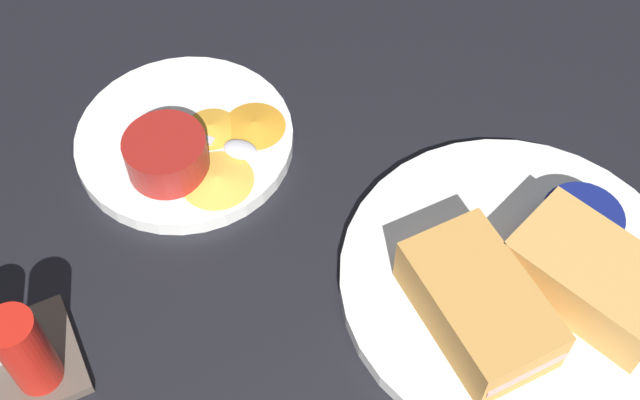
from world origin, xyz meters
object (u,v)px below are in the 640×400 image
spoon_by_dark_ramekin (519,256)px  ramekin_light_gravy (166,153)px  plate_chips_companion (185,140)px  spoon_by_gravy_ramekin (227,146)px  condiment_caddy (15,351)px  sandwich_half_far (593,277)px  plate_sandwich_main (515,281)px  ramekin_dark_sauce (579,225)px  sandwich_half_near (478,304)px

spoon_by_dark_ramekin → ramekin_light_gravy: size_ratio=1.34×
plate_chips_companion → ramekin_light_gravy: size_ratio=2.75×
spoon_by_dark_ramekin → spoon_by_gravy_ramekin: size_ratio=1.20×
ramekin_light_gravy → condiment_caddy: condiment_caddy is taller
spoon_by_dark_ramekin → condiment_caddy: (9.04, 39.83, 1.44)cm
sandwich_half_far → spoon_by_dark_ramekin: size_ratio=1.50×
plate_sandwich_main → spoon_by_gravy_ramekin: bearing=35.3°
plate_sandwich_main → ramekin_dark_sauce: ramekin_dark_sauce is taller
spoon_by_dark_ramekin → plate_sandwich_main: bearing=142.5°
plate_chips_companion → spoon_by_gravy_ramekin: 4.65cm
spoon_by_dark_ramekin → ramekin_light_gravy: bearing=46.3°
ramekin_light_gravy → condiment_caddy: (-12.92, 16.84, -0.20)cm
plate_sandwich_main → condiment_caddy: 40.23cm
spoon_by_dark_ramekin → condiment_caddy: condiment_caddy is taller
sandwich_half_near → plate_chips_companion: sandwich_half_near is taller
plate_sandwich_main → spoon_by_dark_ramekin: (1.39, -1.06, 1.16)cm
spoon_by_dark_ramekin → ramekin_light_gravy: ramekin_light_gravy is taller
sandwich_half_far → sandwich_half_near: bearing=78.6°
ramekin_dark_sauce → ramekin_light_gravy: size_ratio=0.92×
plate_chips_companion → sandwich_half_near: bearing=-153.4°
spoon_by_gravy_ramekin → condiment_caddy: (-12.67, 22.44, 1.44)cm
ramekin_light_gravy → plate_sandwich_main: bearing=-136.8°
sandwich_half_far → condiment_caddy: condiment_caddy is taller
sandwich_half_far → ramekin_dark_sauce: 5.37cm
sandwich_half_far → plate_chips_companion: bearing=38.1°
spoon_by_dark_ramekin → plate_chips_companion: (25.02, 20.44, -1.16)cm
sandwich_half_near → ramekin_light_gravy: size_ratio=1.80×
spoon_by_dark_ramekin → ramekin_dark_sauce: bearing=-93.0°
plate_sandwich_main → condiment_caddy: size_ratio=3.10×
ramekin_light_gravy → ramekin_dark_sauce: bearing=-128.0°
ramekin_dark_sauce → condiment_caddy: (9.33, 45.29, -0.02)cm
plate_sandwich_main → spoon_by_gravy_ramekin: (23.10, 16.33, 1.16)cm
plate_sandwich_main → condiment_caddy: bearing=74.9°
plate_sandwich_main → ramekin_dark_sauce: bearing=-80.4°
sandwich_half_near → ramekin_dark_sauce: sandwich_half_near is taller
ramekin_dark_sauce → spoon_by_dark_ramekin: ramekin_dark_sauce is taller
plate_chips_companion → condiment_caddy: bearing=129.5°
condiment_caddy → sandwich_half_near: bearing=-110.0°
plate_chips_companion → ramekin_dark_sauce: bearing=-134.3°
spoon_by_dark_ramekin → plate_chips_companion: size_ratio=0.49×
plate_sandwich_main → plate_chips_companion: same height
plate_sandwich_main → sandwich_half_far: 6.44cm
sandwich_half_near → sandwich_half_far: (-1.92, -9.48, 0.00)cm
ramekin_light_gravy → spoon_by_gravy_ramekin: 5.84cm
plate_sandwich_main → sandwich_half_near: bearing=108.6°
sandwich_half_near → spoon_by_gravy_ramekin: 27.29cm
ramekin_dark_sauce → condiment_caddy: condiment_caddy is taller
plate_sandwich_main → sandwich_half_far: (-3.70, -4.19, 3.20)cm
plate_sandwich_main → condiment_caddy: (10.43, 38.77, 2.61)cm
sandwich_half_far → ramekin_light_gravy: size_ratio=2.01×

